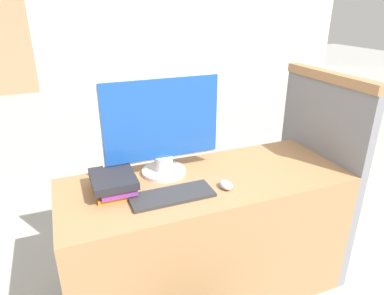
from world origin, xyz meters
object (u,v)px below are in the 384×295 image
keyboard (172,195)px  monitor (162,127)px  mouse (226,185)px  book_stack (114,183)px

keyboard → monitor: bearing=81.3°
keyboard → mouse: size_ratio=4.57×
monitor → keyboard: size_ratio=1.58×
mouse → book_stack: bearing=161.7°
monitor → book_stack: bearing=-160.1°
mouse → monitor: bearing=131.0°
keyboard → book_stack: bearing=148.2°
keyboard → book_stack: 0.28m
monitor → mouse: (0.23, -0.26, -0.24)m
mouse → book_stack: book_stack is taller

